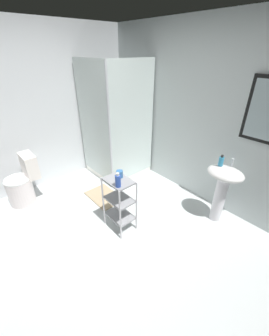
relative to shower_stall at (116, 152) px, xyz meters
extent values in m
cube|color=silver|center=(1.21, -1.22, -0.47)|extent=(4.20, 4.20, 0.02)
cube|color=silver|center=(1.21, 0.63, 0.79)|extent=(4.20, 0.10, 2.50)
cube|color=silver|center=(-0.64, -1.22, 0.79)|extent=(0.10, 4.20, 2.50)
cube|color=white|center=(-0.10, 0.10, -0.41)|extent=(0.90, 0.90, 0.10)
cube|color=silver|center=(-0.10, -0.35, 0.59)|extent=(0.90, 0.02, 1.90)
cube|color=silver|center=(0.35, 0.10, 0.59)|extent=(0.02, 0.90, 1.90)
cylinder|color=silver|center=(0.35, -0.35, 0.59)|extent=(0.04, 0.04, 1.90)
cylinder|color=silver|center=(-0.10, 0.10, -0.36)|extent=(0.08, 0.08, 0.00)
cylinder|color=white|center=(1.91, 0.30, -0.12)|extent=(0.15, 0.15, 0.68)
ellipsoid|color=white|center=(1.91, 0.30, 0.28)|extent=(0.46, 0.37, 0.13)
cylinder|color=silver|center=(1.91, 0.42, 0.40)|extent=(0.03, 0.03, 0.10)
cylinder|color=white|center=(-0.27, -1.64, -0.26)|extent=(0.37, 0.37, 0.40)
torus|color=white|center=(-0.27, -1.64, -0.05)|extent=(0.37, 0.37, 0.04)
cube|color=white|center=(-0.27, -1.42, 0.12)|extent=(0.35, 0.17, 0.36)
cylinder|color=silver|center=(0.96, -0.94, -0.09)|extent=(0.02, 0.02, 0.74)
cylinder|color=silver|center=(1.32, -0.94, -0.09)|extent=(0.02, 0.02, 0.74)
cylinder|color=silver|center=(0.96, -0.68, -0.09)|extent=(0.02, 0.02, 0.74)
cylinder|color=silver|center=(1.32, -0.68, -0.09)|extent=(0.02, 0.02, 0.74)
cube|color=#99999E|center=(1.14, -0.81, -0.28)|extent=(0.36, 0.26, 0.02)
cube|color=#99999E|center=(1.14, -0.81, -0.01)|extent=(0.36, 0.26, 0.02)
cube|color=#99999E|center=(1.14, -0.81, 0.27)|extent=(0.36, 0.26, 0.02)
cylinder|color=#389ED1|center=(1.81, 0.32, 0.41)|extent=(0.06, 0.06, 0.12)
cylinder|color=black|center=(1.81, 0.32, 0.48)|extent=(0.03, 0.03, 0.03)
cylinder|color=blue|center=(1.25, -0.89, 0.35)|extent=(0.07, 0.07, 0.14)
cylinder|color=white|center=(1.25, -0.89, 0.44)|extent=(0.04, 0.04, 0.03)
cylinder|color=#3870B2|center=(1.10, -0.75, 0.32)|extent=(0.08, 0.08, 0.09)
cube|color=tan|center=(0.46, -0.61, -0.45)|extent=(0.60, 0.40, 0.02)
camera|label=1|loc=(2.86, -2.06, 1.64)|focal=22.52mm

